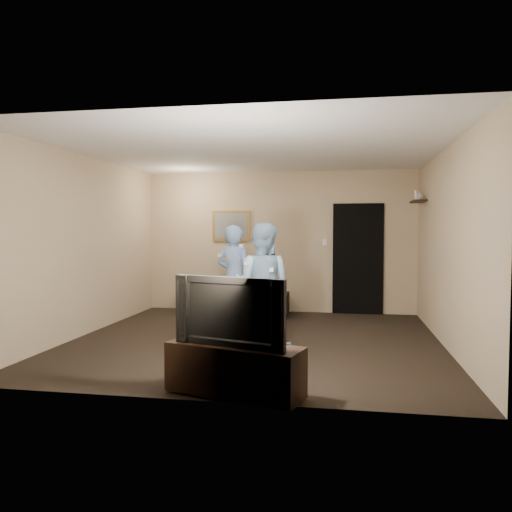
% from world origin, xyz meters
% --- Properties ---
extents(ground, '(5.00, 5.00, 0.00)m').
position_xyz_m(ground, '(0.00, 0.00, 0.00)').
color(ground, black).
rests_on(ground, ground).
extents(ceiling, '(5.00, 5.00, 0.04)m').
position_xyz_m(ceiling, '(0.00, 0.00, 2.60)').
color(ceiling, silver).
rests_on(ceiling, wall_back).
extents(wall_back, '(5.00, 0.04, 2.60)m').
position_xyz_m(wall_back, '(0.00, 2.50, 1.30)').
color(wall_back, tan).
rests_on(wall_back, ground).
extents(wall_front, '(5.00, 0.04, 2.60)m').
position_xyz_m(wall_front, '(0.00, -2.50, 1.30)').
color(wall_front, tan).
rests_on(wall_front, ground).
extents(wall_left, '(0.04, 5.00, 2.60)m').
position_xyz_m(wall_left, '(-2.50, 0.00, 1.30)').
color(wall_left, tan).
rests_on(wall_left, ground).
extents(wall_right, '(0.04, 5.00, 2.60)m').
position_xyz_m(wall_right, '(2.50, 0.00, 1.30)').
color(wall_right, tan).
rests_on(wall_right, ground).
extents(sofa, '(1.98, 0.85, 0.57)m').
position_xyz_m(sofa, '(-0.74, 2.01, 0.28)').
color(sofa, black).
rests_on(sofa, ground).
extents(throw_pillow, '(0.44, 0.28, 0.42)m').
position_xyz_m(throw_pillow, '(-1.21, 2.01, 0.48)').
color(throw_pillow, '#174637').
rests_on(throw_pillow, sofa).
extents(painting_frame, '(0.72, 0.05, 0.57)m').
position_xyz_m(painting_frame, '(-0.90, 2.48, 1.60)').
color(painting_frame, olive).
rests_on(painting_frame, wall_back).
extents(painting_canvas, '(0.62, 0.01, 0.47)m').
position_xyz_m(painting_canvas, '(-0.90, 2.45, 1.60)').
color(painting_canvas, slate).
rests_on(painting_canvas, painting_frame).
extents(doorway, '(0.90, 0.06, 2.00)m').
position_xyz_m(doorway, '(1.45, 2.47, 1.00)').
color(doorway, black).
rests_on(doorway, ground).
extents(light_switch, '(0.08, 0.02, 0.12)m').
position_xyz_m(light_switch, '(0.85, 2.48, 1.30)').
color(light_switch, silver).
rests_on(light_switch, wall_back).
extents(wall_shelf, '(0.20, 0.60, 0.03)m').
position_xyz_m(wall_shelf, '(2.39, 1.80, 1.99)').
color(wall_shelf, black).
rests_on(wall_shelf, wall_right).
extents(shelf_vase, '(0.18, 0.18, 0.14)m').
position_xyz_m(shelf_vase, '(2.39, 1.71, 2.08)').
color(shelf_vase, silver).
rests_on(shelf_vase, wall_shelf).
extents(shelf_figurine, '(0.06, 0.06, 0.18)m').
position_xyz_m(shelf_figurine, '(2.39, 2.05, 2.09)').
color(shelf_figurine, silver).
rests_on(shelf_figurine, wall_shelf).
extents(tv_console, '(1.33, 0.74, 0.45)m').
position_xyz_m(tv_console, '(0.22, -2.32, 0.25)').
color(tv_console, black).
rests_on(tv_console, ground).
extents(television, '(1.09, 0.44, 0.63)m').
position_xyz_m(television, '(0.22, -2.32, 0.79)').
color(television, black).
rests_on(television, tv_console).
extents(wii_player_left, '(0.67, 0.56, 1.60)m').
position_xyz_m(wii_player_left, '(-0.42, 0.58, 0.80)').
color(wii_player_left, '#7C9FD7').
rests_on(wii_player_left, ground).
extents(wii_player_right, '(0.86, 0.72, 1.62)m').
position_xyz_m(wii_player_right, '(0.15, -0.35, 0.81)').
color(wii_player_right, '#9CC6E4').
rests_on(wii_player_right, ground).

